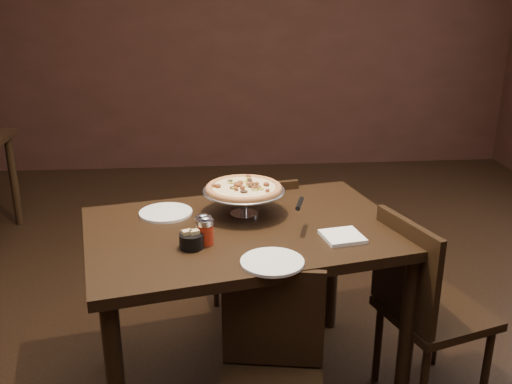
{
  "coord_description": "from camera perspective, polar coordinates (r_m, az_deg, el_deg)",
  "views": [
    {
      "loc": [
        -0.12,
        -2.31,
        1.77
      ],
      "look_at": [
        0.07,
        -0.05,
        0.96
      ],
      "focal_mm": 40.0,
      "sensor_mm": 36.0,
      "label": 1
    }
  ],
  "objects": [
    {
      "name": "parmesan_shaker",
      "position": [
        2.27,
        -5.26,
        -3.65
      ],
      "size": [
        0.07,
        0.07,
        0.12
      ],
      "color": "beige",
      "rests_on": "dining_table"
    },
    {
      "name": "dining_table",
      "position": [
        2.46,
        -1.07,
        -5.85
      ],
      "size": [
        1.47,
        1.14,
        0.82
      ],
      "rotation": [
        0.0,
        0.0,
        0.21
      ],
      "color": "black",
      "rests_on": "ground"
    },
    {
      "name": "packet_caddy",
      "position": [
        2.23,
        -6.48,
        -4.82
      ],
      "size": [
        0.1,
        0.1,
        0.07
      ],
      "rotation": [
        0.0,
        0.0,
        0.43
      ],
      "color": "black",
      "rests_on": "dining_table"
    },
    {
      "name": "plate_near",
      "position": [
        2.1,
        1.63,
        -7.01
      ],
      "size": [
        0.24,
        0.24,
        0.01
      ],
      "primitive_type": "cylinder",
      "color": "white",
      "rests_on": "dining_table"
    },
    {
      "name": "serving_spatula",
      "position": [
        2.34,
        4.38,
        -1.2
      ],
      "size": [
        0.15,
        0.15,
        0.02
      ],
      "rotation": [
        0.0,
        0.0,
        -0.28
      ],
      "color": "#AFAEB5",
      "rests_on": "pizza_stand"
    },
    {
      "name": "plate_left",
      "position": [
        2.58,
        -9.01,
        -2.05
      ],
      "size": [
        0.24,
        0.24,
        0.01
      ],
      "primitive_type": "cylinder",
      "color": "white",
      "rests_on": "dining_table"
    },
    {
      "name": "room",
      "position": [
        2.38,
        -0.36,
        10.67
      ],
      "size": [
        6.04,
        7.04,
        2.84
      ],
      "color": "black",
      "rests_on": "ground"
    },
    {
      "name": "pepper_flake_shaker",
      "position": [
        2.25,
        -5.07,
        -3.91
      ],
      "size": [
        0.07,
        0.07,
        0.12
      ],
      "color": "maroon",
      "rests_on": "dining_table"
    },
    {
      "name": "chair_far",
      "position": [
        3.07,
        -0.28,
        -5.43
      ],
      "size": [
        0.47,
        0.47,
        0.86
      ],
      "rotation": [
        0.0,
        0.0,
        3.33
      ],
      "color": "black",
      "rests_on": "ground"
    },
    {
      "name": "chair_side",
      "position": [
        2.62,
        16.42,
        -10.69
      ],
      "size": [
        0.52,
        0.52,
        0.89
      ],
      "rotation": [
        0.0,
        0.0,
        1.87
      ],
      "color": "black",
      "rests_on": "ground"
    },
    {
      "name": "chair_near",
      "position": [
        2.18,
        1.5,
        -17.78
      ],
      "size": [
        0.44,
        0.44,
        0.82
      ],
      "rotation": [
        0.0,
        0.0,
        -0.17
      ],
      "color": "black",
      "rests_on": "ground"
    },
    {
      "name": "napkin_stack",
      "position": [
        2.33,
        8.64,
        -4.43
      ],
      "size": [
        0.18,
        0.18,
        0.02
      ],
      "primitive_type": "cube",
      "rotation": [
        0.0,
        0.0,
        0.19
      ],
      "color": "white",
      "rests_on": "dining_table"
    },
    {
      "name": "pizza_stand",
      "position": [
        2.5,
        -1.23,
        0.34
      ],
      "size": [
        0.36,
        0.36,
        0.15
      ],
      "color": "#AFAEB5",
      "rests_on": "dining_table"
    }
  ]
}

